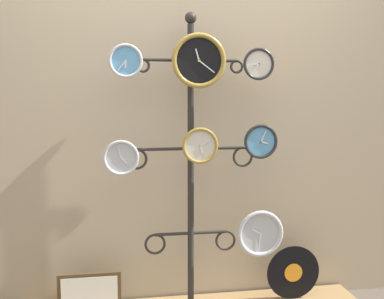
% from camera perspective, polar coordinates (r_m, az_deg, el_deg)
% --- Properties ---
extents(shop_wall, '(4.40, 0.04, 2.80)m').
position_cam_1_polar(shop_wall, '(2.94, -0.66, 6.88)').
color(shop_wall, tan).
rests_on(shop_wall, ground_plane).
extents(display_stand, '(0.81, 0.32, 1.90)m').
position_cam_1_polar(display_stand, '(2.86, -0.16, -6.85)').
color(display_stand, '#282623').
rests_on(display_stand, ground_plane).
extents(clock_top_left, '(0.20, 0.04, 0.20)m').
position_cam_1_polar(clock_top_left, '(2.67, -8.42, 11.08)').
color(clock_top_left, '#60A8DB').
extents(clock_top_center, '(0.33, 0.04, 0.33)m').
position_cam_1_polar(clock_top_center, '(2.71, 0.88, 11.21)').
color(clock_top_center, black).
extents(clock_top_right, '(0.20, 0.04, 0.20)m').
position_cam_1_polar(clock_top_right, '(2.80, 8.44, 10.68)').
color(clock_top_right, silver).
extents(clock_middle_left, '(0.21, 0.04, 0.21)m').
position_cam_1_polar(clock_middle_left, '(2.66, -8.99, -1.05)').
color(clock_middle_left, silver).
extents(clock_middle_center, '(0.22, 0.04, 0.22)m').
position_cam_1_polar(clock_middle_center, '(2.71, 1.03, 0.49)').
color(clock_middle_center, silver).
extents(clock_middle_right, '(0.22, 0.04, 0.22)m').
position_cam_1_polar(clock_middle_right, '(2.82, 8.70, 1.01)').
color(clock_middle_right, '#60A8DB').
extents(clock_bottom_right, '(0.30, 0.04, 0.30)m').
position_cam_1_polar(clock_bottom_right, '(2.93, 8.65, -10.50)').
color(clock_bottom_right, silver).
extents(vinyl_record, '(0.36, 0.01, 0.36)m').
position_cam_1_polar(vinyl_record, '(3.14, 12.73, -15.00)').
color(vinyl_record, black).
rests_on(vinyl_record, low_shelf).
extents(picture_frame, '(0.38, 0.02, 0.26)m').
position_cam_1_polar(picture_frame, '(2.94, -12.87, -17.49)').
color(picture_frame, '#4C381E').
rests_on(picture_frame, low_shelf).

